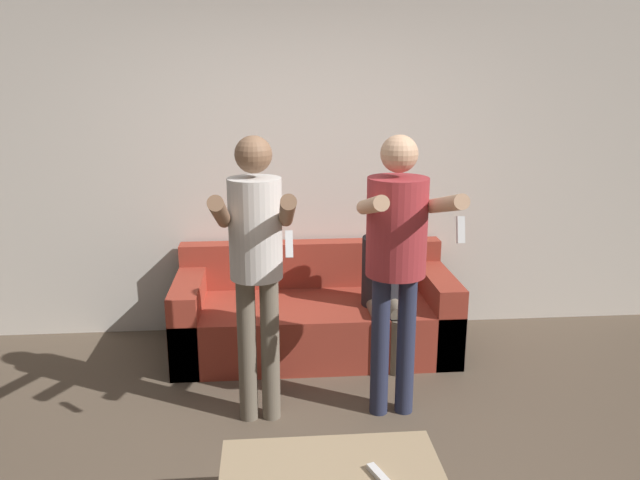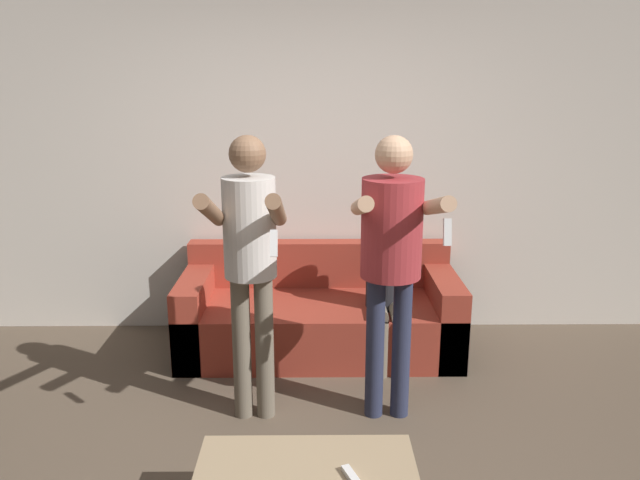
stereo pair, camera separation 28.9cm
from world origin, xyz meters
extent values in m
cube|color=silver|center=(0.00, 2.17, 1.35)|extent=(6.40, 0.06, 2.70)
cube|color=#9E3828|center=(0.11, 1.66, 0.20)|extent=(2.03, 0.88, 0.40)
cube|color=#9E3828|center=(0.11, 2.02, 0.57)|extent=(2.03, 0.16, 0.36)
cube|color=#9E3828|center=(-0.80, 1.66, 0.30)|extent=(0.20, 0.88, 0.59)
cube|color=#9E3828|center=(1.03, 1.66, 0.30)|extent=(0.20, 0.88, 0.59)
cylinder|color=#6B6051|center=(-0.36, 0.75, 0.45)|extent=(0.11, 0.11, 0.89)
cylinder|color=#6B6051|center=(-0.22, 0.75, 0.45)|extent=(0.11, 0.11, 0.89)
cylinder|color=silver|center=(-0.29, 0.75, 1.18)|extent=(0.30, 0.30, 0.57)
sphere|color=brown|center=(-0.29, 0.75, 1.59)|extent=(0.21, 0.21, 0.21)
cylinder|color=brown|center=(-0.46, 0.49, 1.33)|extent=(0.08, 0.55, 0.28)
cylinder|color=brown|center=(-0.12, 0.49, 1.33)|extent=(0.08, 0.55, 0.28)
cube|color=white|center=(-0.12, 0.22, 1.23)|extent=(0.04, 0.07, 0.13)
cylinder|color=#282D47|center=(0.44, 0.75, 0.44)|extent=(0.11, 0.11, 0.89)
cylinder|color=#282D47|center=(0.59, 0.75, 0.44)|extent=(0.11, 0.11, 0.89)
cylinder|color=#9E2D33|center=(0.51, 0.75, 1.17)|extent=(0.35, 0.35, 0.57)
sphere|color=tan|center=(0.51, 0.75, 1.59)|extent=(0.21, 0.21, 0.21)
cylinder|color=tan|center=(0.32, 0.47, 1.36)|extent=(0.08, 0.57, 0.21)
cylinder|color=tan|center=(0.71, 0.47, 1.36)|extent=(0.08, 0.57, 0.21)
cube|color=white|center=(0.71, 0.20, 1.29)|extent=(0.04, 0.06, 0.13)
cylinder|color=#6B6051|center=(0.52, 1.24, 0.20)|extent=(0.11, 0.11, 0.40)
cylinder|color=#6B6051|center=(0.65, 1.24, 0.20)|extent=(0.11, 0.11, 0.40)
cylinder|color=#6B6051|center=(0.52, 1.40, 0.42)|extent=(0.11, 0.32, 0.11)
cylinder|color=#6B6051|center=(0.65, 1.40, 0.42)|extent=(0.11, 0.32, 0.11)
cylinder|color=#232328|center=(0.59, 1.56, 0.65)|extent=(0.29, 0.29, 0.50)
sphere|color=#A87A5B|center=(0.59, 1.56, 1.02)|extent=(0.21, 0.21, 0.21)
cube|color=tan|center=(0.04, -0.30, 0.32)|extent=(0.98, 0.55, 0.04)
cylinder|color=tan|center=(-0.41, -0.06, 0.15)|extent=(0.04, 0.04, 0.31)
cylinder|color=tan|center=(0.49, -0.06, 0.15)|extent=(0.04, 0.04, 0.31)
cube|color=white|center=(0.23, -0.36, 0.35)|extent=(0.09, 0.15, 0.02)
camera|label=1|loc=(-0.21, -2.65, 2.02)|focal=35.00mm
camera|label=2|loc=(0.08, -2.66, 2.02)|focal=35.00mm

